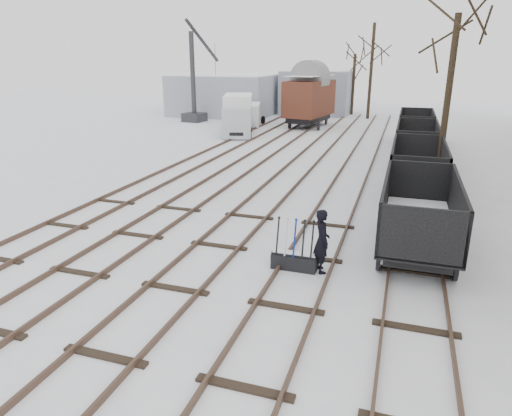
{
  "coord_description": "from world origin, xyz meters",
  "views": [
    {
      "loc": [
        5.35,
        -9.49,
        5.8
      ],
      "look_at": [
        1.03,
        3.69,
        1.2
      ],
      "focal_mm": 32.0,
      "sensor_mm": 36.0,
      "label": 1
    }
  ],
  "objects_px": {
    "lorry": "(238,114)",
    "crane": "(195,96)",
    "worker": "(322,241)",
    "freight_wagon_a": "(418,224)",
    "box_van_wagon": "(309,97)",
    "ground_frame": "(294,260)",
    "panel_van": "(249,114)"
  },
  "relations": [
    {
      "from": "crane",
      "to": "lorry",
      "type": "bearing_deg",
      "value": -32.16
    },
    {
      "from": "ground_frame",
      "to": "freight_wagon_a",
      "type": "height_order",
      "value": "freight_wagon_a"
    },
    {
      "from": "freight_wagon_a",
      "to": "crane",
      "type": "distance_m",
      "value": 32.33
    },
    {
      "from": "ground_frame",
      "to": "worker",
      "type": "bearing_deg",
      "value": 7.93
    },
    {
      "from": "freight_wagon_a",
      "to": "lorry",
      "type": "relative_size",
      "value": 0.81
    },
    {
      "from": "ground_frame",
      "to": "lorry",
      "type": "xyz_separation_m",
      "value": [
        -9.99,
        22.38,
        1.25
      ]
    },
    {
      "from": "panel_van",
      "to": "crane",
      "type": "xyz_separation_m",
      "value": [
        -5.73,
        1.0,
        1.4
      ]
    },
    {
      "from": "box_van_wagon",
      "to": "crane",
      "type": "height_order",
      "value": "crane"
    },
    {
      "from": "lorry",
      "to": "worker",
      "type": "bearing_deg",
      "value": -82.24
    },
    {
      "from": "worker",
      "to": "box_van_wagon",
      "type": "relative_size",
      "value": 0.3
    },
    {
      "from": "panel_van",
      "to": "crane",
      "type": "bearing_deg",
      "value": 154.4
    },
    {
      "from": "freight_wagon_a",
      "to": "box_van_wagon",
      "type": "height_order",
      "value": "box_van_wagon"
    },
    {
      "from": "box_van_wagon",
      "to": "lorry",
      "type": "bearing_deg",
      "value": -119.09
    },
    {
      "from": "worker",
      "to": "lorry",
      "type": "bearing_deg",
      "value": -0.79
    },
    {
      "from": "panel_van",
      "to": "freight_wagon_a",
      "type": "bearing_deg",
      "value": -76.03
    },
    {
      "from": "worker",
      "to": "crane",
      "type": "relative_size",
      "value": 0.2
    },
    {
      "from": "ground_frame",
      "to": "lorry",
      "type": "distance_m",
      "value": 24.55
    },
    {
      "from": "worker",
      "to": "lorry",
      "type": "distance_m",
      "value": 24.75
    },
    {
      "from": "ground_frame",
      "to": "panel_van",
      "type": "relative_size",
      "value": 0.32
    },
    {
      "from": "box_van_wagon",
      "to": "lorry",
      "type": "xyz_separation_m",
      "value": [
        -4.53,
        -5.56,
        -0.98
      ]
    },
    {
      "from": "ground_frame",
      "to": "crane",
      "type": "bearing_deg",
      "value": 120.59
    },
    {
      "from": "lorry",
      "to": "panel_van",
      "type": "xyz_separation_m",
      "value": [
        -0.66,
        4.69,
        -0.55
      ]
    },
    {
      "from": "worker",
      "to": "crane",
      "type": "height_order",
      "value": "crane"
    },
    {
      "from": "worker",
      "to": "panel_van",
      "type": "xyz_separation_m",
      "value": [
        -11.4,
        26.97,
        0.05
      ]
    },
    {
      "from": "ground_frame",
      "to": "box_van_wagon",
      "type": "height_order",
      "value": "box_van_wagon"
    },
    {
      "from": "freight_wagon_a",
      "to": "crane",
      "type": "xyz_separation_m",
      "value": [
        -19.7,
        25.58,
        1.51
      ]
    },
    {
      "from": "freight_wagon_a",
      "to": "crane",
      "type": "height_order",
      "value": "crane"
    },
    {
      "from": "panel_van",
      "to": "box_van_wagon",
      "type": "bearing_deg",
      "value": -6.18
    },
    {
      "from": "crane",
      "to": "box_van_wagon",
      "type": "bearing_deg",
      "value": 8.83
    },
    {
      "from": "lorry",
      "to": "crane",
      "type": "height_order",
      "value": "crane"
    },
    {
      "from": "worker",
      "to": "freight_wagon_a",
      "type": "distance_m",
      "value": 3.51
    },
    {
      "from": "worker",
      "to": "freight_wagon_a",
      "type": "xyz_separation_m",
      "value": [
        2.57,
        2.39,
        -0.06
      ]
    }
  ]
}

